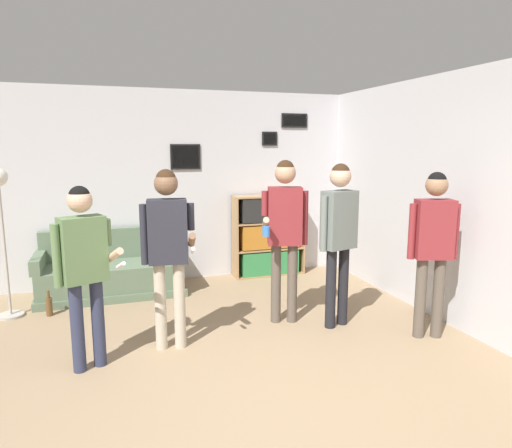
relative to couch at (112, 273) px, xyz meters
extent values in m
plane|color=#937A5B|center=(0.91, -3.52, -0.28)|extent=(20.00, 20.00, 0.00)
cube|color=silver|center=(0.91, 0.42, 1.07)|extent=(7.52, 0.06, 2.70)
cube|color=black|center=(2.33, 0.38, 1.75)|extent=(0.23, 0.02, 0.20)
cube|color=#B2B2BC|center=(2.33, 0.37, 1.75)|extent=(0.19, 0.01, 0.16)
cube|color=black|center=(1.07, 0.38, 1.49)|extent=(0.42, 0.02, 0.35)
cube|color=gray|center=(1.07, 0.37, 1.49)|extent=(0.38, 0.01, 0.31)
cube|color=black|center=(2.73, 0.38, 2.02)|extent=(0.41, 0.02, 0.21)
cube|color=#B2B2BC|center=(2.73, 0.37, 2.02)|extent=(0.37, 0.01, 0.16)
cube|color=silver|center=(3.50, -1.56, 1.07)|extent=(0.06, 6.31, 2.70)
cube|color=#5B7056|center=(0.00, -0.05, -0.23)|extent=(1.84, 0.80, 0.10)
cube|color=#5B7056|center=(0.00, -0.05, -0.02)|extent=(1.78, 0.74, 0.32)
cube|color=#5B7056|center=(0.00, 0.28, 0.34)|extent=(1.78, 0.14, 0.41)
cube|color=#5B7056|center=(-0.86, -0.05, 0.23)|extent=(0.12, 0.74, 0.18)
cube|color=#5B7056|center=(0.86, -0.05, 0.23)|extent=(0.12, 0.74, 0.18)
cube|color=#A87F51|center=(1.74, 0.20, 0.32)|extent=(0.02, 0.30, 1.21)
cube|color=#A87F51|center=(2.78, 0.20, 0.32)|extent=(0.02, 0.30, 1.21)
cube|color=#A87F51|center=(2.26, 0.35, 0.32)|extent=(1.07, 0.01, 1.21)
cube|color=#A87F51|center=(2.26, 0.20, -0.27)|extent=(1.02, 0.30, 0.02)
cube|color=#A87F51|center=(2.26, 0.20, 0.92)|extent=(1.02, 0.30, 0.02)
cube|color=#A87F51|center=(2.26, 0.20, 0.12)|extent=(1.02, 0.30, 0.02)
cube|color=#A87F51|center=(2.26, 0.20, 0.53)|extent=(1.02, 0.30, 0.02)
cube|color=#338447|center=(2.26, 0.19, -0.08)|extent=(0.88, 0.26, 0.35)
cube|color=#B77023|center=(2.26, 0.19, 0.32)|extent=(0.88, 0.26, 0.35)
cube|color=black|center=(2.26, 0.19, 0.72)|extent=(0.88, 0.26, 0.35)
cylinder|color=#ADA89E|center=(-1.12, -0.50, -0.27)|extent=(0.28, 0.28, 0.03)
cylinder|color=#ADA89E|center=(-1.12, -0.50, 0.49)|extent=(0.03, 0.03, 1.47)
cylinder|color=#2D334C|center=(-0.31, -2.11, 0.11)|extent=(0.11, 0.11, 0.79)
cylinder|color=#2D334C|center=(-0.14, -2.04, 0.11)|extent=(0.11, 0.11, 0.79)
cube|color=#5B7A4C|center=(-0.23, -2.08, 0.79)|extent=(0.41, 0.32, 0.56)
sphere|color=#D1A889|center=(-0.23, -2.08, 1.20)|extent=(0.20, 0.20, 0.20)
sphere|color=black|center=(-0.23, -2.08, 1.24)|extent=(0.17, 0.17, 0.17)
cylinder|color=#5B7A4C|center=(-0.02, -2.00, 0.91)|extent=(0.07, 0.07, 0.24)
cylinder|color=#D1A889|center=(0.02, -2.12, 0.73)|extent=(0.16, 0.29, 0.18)
cylinder|color=white|center=(0.07, -2.24, 0.67)|extent=(0.08, 0.14, 0.09)
cylinder|color=#5B7A4C|center=(-0.43, -2.15, 0.77)|extent=(0.07, 0.07, 0.53)
cylinder|color=#B7AD99|center=(0.42, -1.87, 0.14)|extent=(0.11, 0.11, 0.85)
cylinder|color=#B7AD99|center=(0.60, -1.90, 0.14)|extent=(0.11, 0.11, 0.85)
cube|color=#282833|center=(0.51, -1.89, 0.87)|extent=(0.38, 0.25, 0.60)
sphere|color=brown|center=(0.51, -1.89, 1.31)|extent=(0.22, 0.22, 0.22)
sphere|color=#382314|center=(0.51, -1.89, 1.35)|extent=(0.19, 0.19, 0.19)
cylinder|color=#282833|center=(0.72, -1.91, 1.00)|extent=(0.07, 0.07, 0.25)
cylinder|color=brown|center=(0.70, -2.05, 0.81)|extent=(0.10, 0.31, 0.19)
cylinder|color=white|center=(0.69, -2.19, 0.74)|extent=(0.05, 0.14, 0.09)
cylinder|color=#282833|center=(0.30, -1.86, 0.84)|extent=(0.07, 0.07, 0.56)
cylinder|color=brown|center=(1.70, -1.58, 0.16)|extent=(0.11, 0.11, 0.88)
cylinder|color=brown|center=(1.88, -1.63, 0.16)|extent=(0.11, 0.11, 0.88)
cube|color=maroon|center=(1.79, -1.61, 0.91)|extent=(0.40, 0.29, 0.62)
sphere|color=tan|center=(1.79, -1.61, 1.37)|extent=(0.23, 0.23, 0.23)
sphere|color=#382314|center=(1.79, -1.61, 1.41)|extent=(0.19, 0.19, 0.19)
cylinder|color=maroon|center=(2.00, -1.67, 0.89)|extent=(0.07, 0.07, 0.58)
cylinder|color=maroon|center=(1.58, -1.55, 1.05)|extent=(0.07, 0.07, 0.26)
cylinder|color=tan|center=(1.54, -1.69, 0.85)|extent=(0.15, 0.32, 0.19)
cylinder|color=blue|center=(1.50, -1.83, 0.80)|extent=(0.08, 0.08, 0.10)
cylinder|color=black|center=(2.20, -1.92, 0.15)|extent=(0.11, 0.11, 0.86)
cylinder|color=black|center=(2.37, -1.87, 0.15)|extent=(0.11, 0.11, 0.86)
cube|color=slate|center=(2.29, -1.89, 0.89)|extent=(0.40, 0.29, 0.61)
sphere|color=#D1A889|center=(2.29, -1.89, 1.34)|extent=(0.22, 0.22, 0.22)
sphere|color=#382314|center=(2.29, -1.89, 1.38)|extent=(0.19, 0.19, 0.19)
cylinder|color=slate|center=(2.50, -1.83, 0.86)|extent=(0.07, 0.07, 0.57)
cylinder|color=slate|center=(2.08, -1.95, 0.86)|extent=(0.07, 0.07, 0.57)
cylinder|color=brown|center=(2.95, -2.42, 0.13)|extent=(0.11, 0.11, 0.83)
cylinder|color=brown|center=(3.12, -2.47, 0.13)|extent=(0.11, 0.11, 0.83)
cube|color=maroon|center=(3.03, -2.45, 0.84)|extent=(0.40, 0.30, 0.59)
sphere|color=#997051|center=(3.03, -2.45, 1.27)|extent=(0.21, 0.21, 0.21)
sphere|color=black|center=(3.03, -2.45, 1.31)|extent=(0.18, 0.18, 0.18)
cylinder|color=maroon|center=(3.24, -2.51, 0.82)|extent=(0.07, 0.07, 0.55)
cylinder|color=maroon|center=(2.83, -2.38, 0.82)|extent=(0.07, 0.07, 0.55)
cylinder|color=brown|center=(-0.71, -0.61, -0.18)|extent=(0.07, 0.07, 0.21)
cylinder|color=brown|center=(-0.71, -0.61, -0.03)|extent=(0.03, 0.03, 0.09)
camera|label=1|loc=(-0.01, -6.09, 1.65)|focal=32.00mm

